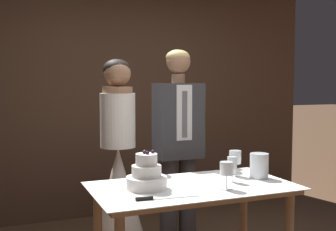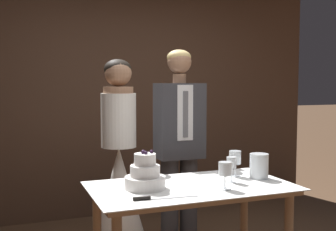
{
  "view_description": "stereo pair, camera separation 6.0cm",
  "coord_description": "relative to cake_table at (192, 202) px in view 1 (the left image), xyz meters",
  "views": [
    {
      "loc": [
        -1.23,
        -2.39,
        1.47
      ],
      "look_at": [
        -0.09,
        0.43,
        1.24
      ],
      "focal_mm": 45.0,
      "sensor_mm": 36.0,
      "label": 1
    },
    {
      "loc": [
        -1.18,
        -2.41,
        1.47
      ],
      "look_at": [
        -0.09,
        0.43,
        1.24
      ],
      "focal_mm": 45.0,
      "sensor_mm": 36.0,
      "label": 2
    }
  ],
  "objects": [
    {
      "name": "tiered_cake",
      "position": [
        -0.3,
        0.03,
        0.19
      ],
      "size": [
        0.25,
        0.25,
        0.24
      ],
      "color": "white",
      "rests_on": "cake_table"
    },
    {
      "name": "wine_glass_near",
      "position": [
        0.29,
        -0.01,
        0.23
      ],
      "size": [
        0.06,
        0.06,
        0.17
      ],
      "color": "silver",
      "rests_on": "cake_table"
    },
    {
      "name": "hurricane_candle",
      "position": [
        0.52,
        0.02,
        0.19
      ],
      "size": [
        0.13,
        0.13,
        0.17
      ],
      "color": "silver",
      "rests_on": "cake_table"
    },
    {
      "name": "cake_knife",
      "position": [
        -0.33,
        -0.22,
        0.12
      ],
      "size": [
        0.38,
        0.06,
        0.02
      ],
      "rotation": [
        0.0,
        0.0,
        -0.09
      ],
      "color": "silver",
      "rests_on": "cake_table"
    },
    {
      "name": "wine_glass_middle",
      "position": [
        0.15,
        -0.16,
        0.23
      ],
      "size": [
        0.08,
        0.08,
        0.17
      ],
      "color": "silver",
      "rests_on": "cake_table"
    },
    {
      "name": "wall_back",
      "position": [
        0.09,
        2.18,
        0.6
      ],
      "size": [
        4.78,
        0.12,
        2.6
      ],
      "primitive_type": "cube",
      "color": "#513828",
      "rests_on": "ground_plane"
    },
    {
      "name": "cake_table",
      "position": [
        0.0,
        0.0,
        0.0
      ],
      "size": [
        1.29,
        0.72,
        0.82
      ],
      "color": "#8E6B4C",
      "rests_on": "ground_plane"
    },
    {
      "name": "bride",
      "position": [
        -0.26,
        0.83,
        -0.09
      ],
      "size": [
        0.54,
        0.54,
        1.66
      ],
      "color": "white",
      "rests_on": "ground_plane"
    },
    {
      "name": "wine_glass_far",
      "position": [
        0.4,
        0.14,
        0.24
      ],
      "size": [
        0.08,
        0.08,
        0.18
      ],
      "color": "silver",
      "rests_on": "cake_table"
    },
    {
      "name": "groom",
      "position": [
        0.26,
        0.83,
        0.27
      ],
      "size": [
        0.39,
        0.25,
        1.75
      ],
      "color": "#38383D",
      "rests_on": "ground_plane"
    }
  ]
}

